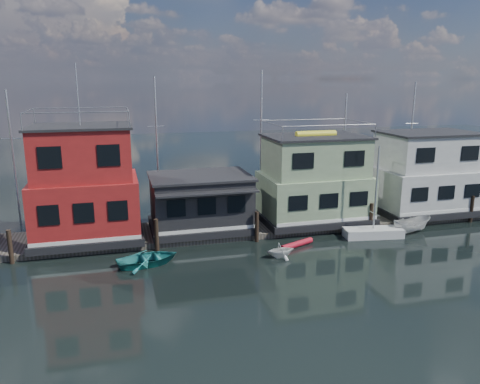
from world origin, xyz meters
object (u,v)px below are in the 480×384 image
object	(u,v)px
dinghy_white	(280,250)
day_sailer	(373,232)
houseboat_dark	(201,202)
houseboat_green	(314,181)
red_kayak	(297,244)
houseboat_white	(425,174)
houseboat_red	(85,186)
dinghy_teal	(148,259)
motorboat	(412,225)

from	to	relation	value
dinghy_white	day_sailer	distance (m)	8.14
day_sailer	houseboat_dark	bearing A→B (deg)	169.69
houseboat_green	red_kayak	size ratio (longest dim) A/B	3.04
houseboat_white	dinghy_white	xyz separation A→B (m)	(-14.89, -6.08, -3.04)
houseboat_green	red_kayak	world-z (taller)	houseboat_green
houseboat_red	day_sailer	size ratio (longest dim) A/B	1.77
houseboat_green	day_sailer	xyz separation A→B (m)	(3.00, -4.05, -3.15)
dinghy_teal	red_kayak	size ratio (longest dim) A/B	1.38
dinghy_teal	dinghy_white	world-z (taller)	dinghy_white
houseboat_green	dinghy_white	xyz separation A→B (m)	(-4.89, -6.08, -3.05)
houseboat_dark	day_sailer	distance (m)	12.82
day_sailer	dinghy_white	bearing A→B (deg)	-157.31
houseboat_white	red_kayak	xyz separation A→B (m)	(-13.14, -4.56, -3.33)
day_sailer	dinghy_teal	bearing A→B (deg)	-167.87
dinghy_teal	day_sailer	size ratio (longest dim) A/B	0.57
houseboat_white	houseboat_dark	bearing A→B (deg)	-179.94
houseboat_green	dinghy_teal	bearing A→B (deg)	-158.79
houseboat_red	houseboat_white	distance (m)	27.01
houseboat_white	red_kayak	world-z (taller)	houseboat_white
houseboat_dark	houseboat_green	size ratio (longest dim) A/B	0.88
houseboat_red	houseboat_dark	distance (m)	8.18
houseboat_red	houseboat_dark	bearing A→B (deg)	-0.14
motorboat	red_kayak	world-z (taller)	motorboat
houseboat_green	dinghy_white	world-z (taller)	houseboat_green
houseboat_red	houseboat_green	size ratio (longest dim) A/B	1.41
dinghy_white	red_kayak	world-z (taller)	dinghy_white
houseboat_green	motorboat	size ratio (longest dim) A/B	2.56
motorboat	red_kayak	xyz separation A→B (m)	(-9.35, -0.56, -0.43)
motorboat	houseboat_red	bearing A→B (deg)	72.84
red_kayak	dinghy_teal	bearing A→B (deg)	159.52
dinghy_white	dinghy_teal	bearing A→B (deg)	78.88
motorboat	day_sailer	bearing A→B (deg)	83.44
houseboat_white	dinghy_white	size ratio (longest dim) A/B	4.43
dinghy_teal	houseboat_dark	bearing A→B (deg)	-51.75
houseboat_white	motorboat	world-z (taller)	houseboat_white
dinghy_teal	day_sailer	xyz separation A→B (m)	(16.26, 1.10, 0.01)
houseboat_red	red_kayak	xyz separation A→B (m)	(13.86, -4.56, -3.90)
houseboat_dark	houseboat_white	bearing A→B (deg)	0.06
houseboat_red	motorboat	size ratio (longest dim) A/B	3.61
houseboat_red	motorboat	bearing A→B (deg)	-9.79
houseboat_white	dinghy_teal	bearing A→B (deg)	-167.52
houseboat_dark	dinghy_white	xyz separation A→B (m)	(4.11, -6.06, -1.92)
red_kayak	dinghy_white	bearing A→B (deg)	-162.84
dinghy_teal	day_sailer	distance (m)	16.30
houseboat_green	day_sailer	bearing A→B (deg)	-53.50
dinghy_white	day_sailer	size ratio (longest dim) A/B	0.28
houseboat_red	dinghy_teal	bearing A→B (deg)	-54.06
dinghy_white	red_kayak	distance (m)	2.33
houseboat_red	houseboat_green	xyz separation A→B (m)	(17.00, 0.00, -0.55)
day_sailer	red_kayak	world-z (taller)	day_sailer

